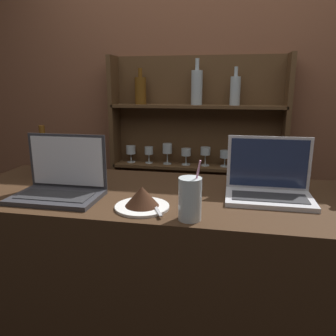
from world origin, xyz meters
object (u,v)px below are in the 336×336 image
laptop_far (269,184)px  laptop_near (61,183)px  cake_plate (142,199)px  water_glass (190,199)px  wine_bottle_amber (44,157)px

laptop_far → laptop_near: bearing=-170.5°
laptop_far → cake_plate: (-0.47, -0.21, -0.02)m
water_glass → wine_bottle_amber: bearing=152.2°
cake_plate → laptop_near: bearing=169.2°
laptop_far → cake_plate: bearing=-156.0°
laptop_far → water_glass: laptop_far is taller
laptop_near → wine_bottle_amber: 0.36m
cake_plate → water_glass: bearing=-20.7°
cake_plate → wine_bottle_amber: 0.69m
laptop_near → water_glass: size_ratio=1.66×
wine_bottle_amber → laptop_far: bearing=-7.1°
cake_plate → wine_bottle_amber: size_ratio=0.80×
laptop_near → wine_bottle_amber: wine_bottle_amber is taller
water_glass → laptop_far: bearing=44.7°
wine_bottle_amber → laptop_near: bearing=-49.4°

